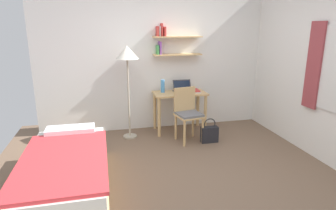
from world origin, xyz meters
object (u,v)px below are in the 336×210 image
Objects in this scene: bed at (67,172)px; standing_lamp at (127,58)px; water_bottle at (163,86)px; laptop at (182,89)px; desk at (180,101)px; desk_chair at (188,112)px; handbag at (209,134)px; book_stack at (195,91)px.

standing_lamp is (0.90, 1.57, 1.16)m from bed.
standing_lamp reaches higher than water_bottle.
laptop reaches higher than bed.
desk reaches higher than bed.
handbag is at bearing -28.50° from desk_chair.
handbag is at bearing -62.26° from desk.
laptop is 0.24m from book_stack.
laptop is at bearing 0.02° from water_bottle.
bed reaches higher than handbag.
book_stack is 0.87m from handbag.
standing_lamp reaches higher than bed.
water_bottle is 0.60m from book_stack.
book_stack is (0.27, 0.43, 0.26)m from desk_chair.
handbag is at bearing -83.87° from book_stack.
standing_lamp is 1.88m from handbag.
water_bottle is at bearing 119.28° from desk_chair.
book_stack reaches higher than desk.
water_bottle reaches higher than desk_chair.
standing_lamp is at bearing -173.37° from desk.
standing_lamp is 6.83× the size of water_bottle.
standing_lamp is (-0.94, -0.11, 0.82)m from desk.
laptop reaches higher than handbag.
desk is 0.86m from handbag.
desk is at bearing 171.39° from book_stack.
bed is 2.66m from laptop.
desk_chair is (1.85, 1.20, 0.27)m from bed.
laptop is 0.81× the size of handbag.
standing_lamp is 0.86m from water_bottle.
laptop reaches higher than desk.
desk is at bearing 117.74° from handbag.
book_stack is at bearing 96.13° from handbag.
laptop is (0.06, 0.55, 0.29)m from desk_chair.
desk_chair is at bearing 32.99° from bed.
handbag is (1.29, -0.55, -1.25)m from standing_lamp.
standing_lamp is (-0.95, 0.37, 0.90)m from desk_chair.
handbag is (0.33, -0.18, -0.36)m from desk_chair.
desk is (1.84, 1.68, 0.34)m from bed.
desk_chair is 3.68× the size of book_stack.
standing_lamp is at bearing 156.95° from handbag.
water_bottle is (-0.37, -0.00, 0.06)m from laptop.
bed is 1.22× the size of standing_lamp.
desk_chair is 0.63m from laptop.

